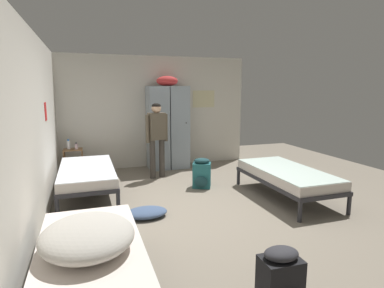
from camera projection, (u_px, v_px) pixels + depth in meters
ground_plane at (198, 209)px, 4.85m from camera, size 9.39×9.39×0.00m
room_backdrop at (105, 121)px, 5.43m from camera, size 4.36×5.93×2.52m
locker_bank at (168, 126)px, 7.23m from camera, size 0.90×0.55×2.07m
shelf_unit at (74, 160)px, 6.62m from camera, size 0.38×0.30×0.57m
bed_right at (287, 175)px, 5.30m from camera, size 0.90×1.90×0.49m
bed_left_front at (91, 259)px, 2.70m from camera, size 0.90×1.90×0.49m
bed_left_rear at (87, 173)px, 5.44m from camera, size 0.90×1.90×0.49m
bedding_heap at (88, 236)px, 2.60m from camera, size 0.75×0.85×0.26m
person_traveler at (157, 133)px, 6.42m from camera, size 0.47×0.26×1.51m
water_bottle at (68, 145)px, 6.56m from camera, size 0.07×0.07×0.21m
lotion_bottle at (76, 146)px, 6.56m from camera, size 0.06×0.06×0.14m
backpack_teal at (202, 174)px, 5.86m from camera, size 0.39×0.40×0.55m
backpack_black at (281, 282)px, 2.58m from camera, size 0.33×0.34×0.55m
clothes_pile_denim at (146, 213)px, 4.53m from camera, size 0.60×0.41×0.13m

